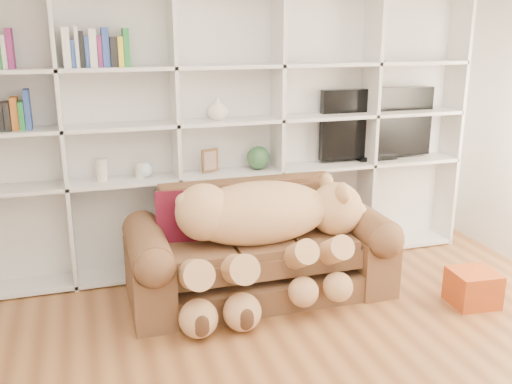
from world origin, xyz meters
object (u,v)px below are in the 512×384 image
object	(u,v)px
sofa	(259,254)
tv	(377,125)
teddy_bear	(264,228)
gift_box	(473,288)

from	to	relation	value
sofa	tv	size ratio (longest dim) A/B	1.83
sofa	teddy_bear	world-z (taller)	teddy_bear
teddy_bear	gift_box	distance (m)	1.68
sofa	gift_box	world-z (taller)	sofa
teddy_bear	gift_box	world-z (taller)	teddy_bear
gift_box	teddy_bear	bearing A→B (deg)	161.32
tv	sofa	bearing A→B (deg)	-154.33
gift_box	tv	bearing A→B (deg)	96.99
teddy_bear	tv	size ratio (longest dim) A/B	1.47
gift_box	tv	size ratio (longest dim) A/B	0.30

